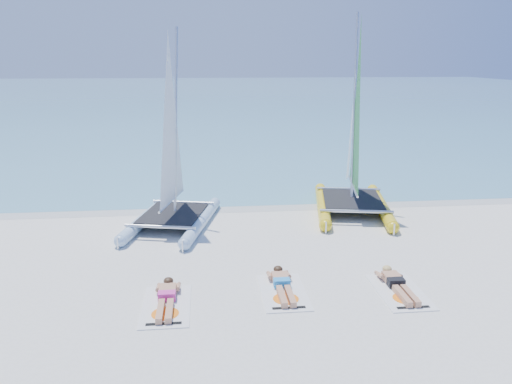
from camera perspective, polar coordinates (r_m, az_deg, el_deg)
ground at (r=12.34m, az=1.49°, el=-8.96°), size 140.00×140.00×0.00m
sea at (r=74.36m, az=-4.88°, el=11.18°), size 140.00×115.00×0.01m
wet_sand_strip at (r=17.48m, az=-0.83°, el=-1.61°), size 140.00×1.40×0.01m
catamaran_blue at (r=15.34m, az=-9.61°, el=2.87°), size 3.13×4.88×6.15m
catamaran_yellow at (r=17.24m, az=11.06°, el=5.10°), size 3.24×5.42×6.72m
towel_a at (r=10.86m, az=-10.21°, el=-12.69°), size 1.00×1.85×0.02m
sunbather_a at (r=10.98m, az=-10.17°, el=-11.72°), size 0.37×1.73×0.26m
towel_b at (r=11.29m, az=3.14°, el=-11.34°), size 1.00×1.85×0.02m
sunbather_b at (r=11.41m, az=3.00°, el=-10.42°), size 0.37×1.73×0.26m
towel_c at (r=11.73m, az=16.08°, el=-10.87°), size 1.00×1.85×0.02m
sunbather_c at (r=11.84m, az=15.78°, el=-10.01°), size 0.37×1.73×0.26m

